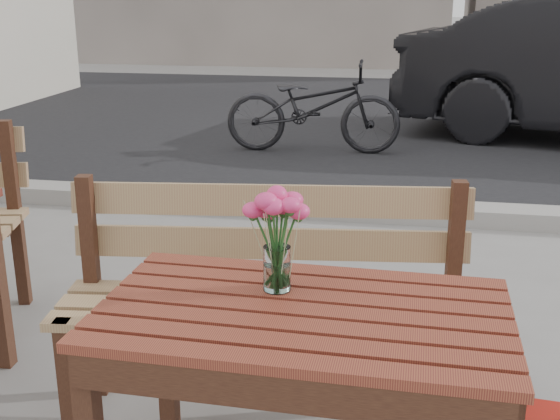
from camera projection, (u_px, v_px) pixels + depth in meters
name	position (u px, v px, depth m)	size (l,w,h in m)	color
street	(382.00, 150.00, 6.82)	(30.00, 8.12, 0.12)	black
main_table	(303.00, 346.00, 1.95)	(1.14, 0.69, 0.69)	#5A1E17
main_bench	(268.00, 275.00, 2.50)	(1.50, 0.61, 0.91)	#9E7651
main_vase	(277.00, 226.00, 1.98)	(0.17, 0.17, 0.31)	white
bicycle	(313.00, 107.00, 6.74)	(0.58, 1.68, 0.88)	black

